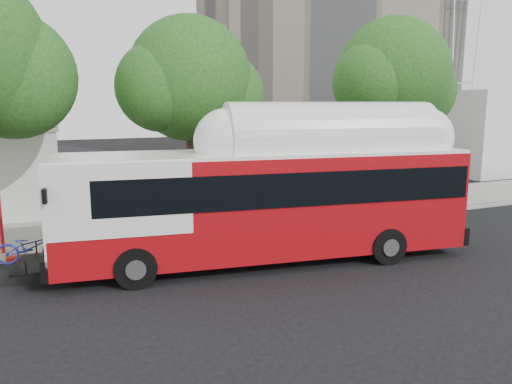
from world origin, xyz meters
TOP-DOWN VIEW (x-y plane):
  - ground at (0.00, 0.00)m, footprint 120.00×120.00m
  - sidewalk at (0.00, 6.50)m, footprint 60.00×5.00m
  - curb_strip at (0.00, 3.90)m, footprint 60.00×0.30m
  - red_curb_segment at (-3.00, 3.90)m, footprint 10.00×0.32m
  - street_tree_mid at (-0.59, 6.06)m, footprint 5.75×5.00m
  - street_tree_right at (9.44, 5.86)m, footprint 6.21×5.40m
  - transit_bus at (-0.00, 0.49)m, footprint 14.34×4.67m

SIDE VIEW (x-z plane):
  - ground at x=0.00m, z-range 0.00..0.00m
  - sidewalk at x=0.00m, z-range 0.00..0.15m
  - curb_strip at x=0.00m, z-range 0.00..0.15m
  - red_curb_segment at x=-3.00m, z-range 0.00..0.16m
  - transit_bus at x=0.00m, z-range -0.14..4.04m
  - street_tree_mid at x=-0.59m, z-range 1.60..10.22m
  - street_tree_right at x=9.44m, z-range 1.67..10.85m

